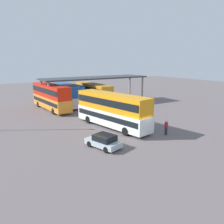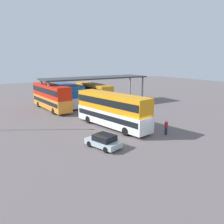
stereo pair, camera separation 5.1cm
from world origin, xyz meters
The scene contains 8 objects.
ground_plane centered at (0.00, 0.00, 0.00)m, with size 140.00×140.00×0.00m, color #665C5D.
double_decker_main centered at (-0.53, 4.78, 2.38)m, with size 4.44×11.80×4.35m.
parked_hatchback centered at (-5.00, -0.68, 0.67)m, with size 2.70×3.99×1.35m.
double_decker_near_canopy centered at (-3.75, 19.38, 2.39)m, with size 3.20×11.69×4.37m.
double_decker_mid_row centered at (0.20, 20.84, 2.21)m, with size 3.14×10.22×4.02m.
double_decker_far_right centered at (4.51, 19.23, 2.23)m, with size 2.76×11.09×4.04m.
depot_canopy centered at (5.25, 19.61, 4.92)m, with size 20.91×5.89×5.26m.
pedestrian_waiting centered at (3.09, -1.21, 0.86)m, with size 0.38×0.38×1.73m.
Camera 2 is at (-15.64, -18.88, 8.54)m, focal length 36.16 mm.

